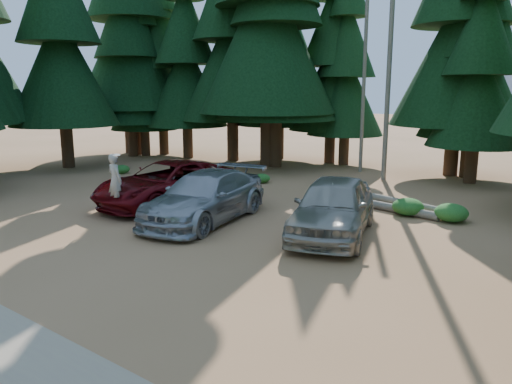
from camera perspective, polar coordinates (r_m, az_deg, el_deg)
ground at (r=14.92m, az=-11.25°, el=-6.13°), size 160.00×160.00×0.00m
forest_belt_north at (r=26.99m, az=13.19°, el=1.75°), size 36.00×7.00×22.00m
forest_belt_west at (r=29.76m, az=-25.57°, el=1.81°), size 6.00×22.00×22.00m
snag_front at (r=25.88m, az=15.03°, el=14.60°), size 0.24×0.24×12.00m
snag_back at (r=28.02m, az=12.24°, el=12.42°), size 0.20×0.20×10.00m
red_pickup at (r=19.94m, az=-9.98°, el=0.96°), size 3.06×6.28×1.72m
silver_minivan_center at (r=17.32m, az=-5.87°, el=-0.58°), size 3.43×6.18×1.69m
silver_minivan_right at (r=15.69m, az=8.82°, el=-1.67°), size 3.80×5.82×1.84m
frisbee_player at (r=17.92m, az=-15.80°, el=1.37°), size 0.71×0.52×1.81m
log_left at (r=23.07m, az=-2.89°, el=0.76°), size 4.06×0.94×0.29m
log_mid at (r=19.33m, az=15.20°, el=-1.74°), size 3.80×0.98×0.31m
log_right at (r=20.72m, az=14.92°, el=-0.88°), size 4.45×1.52×0.29m
shrub_far_left at (r=24.24m, az=-7.23°, el=1.37°), size 0.77×0.77×0.42m
shrub_left at (r=24.42m, az=0.67°, el=1.57°), size 0.82×0.82×0.45m
shrub_center_left at (r=22.23m, az=7.97°, el=0.59°), size 1.01×1.01×0.55m
shrub_center_right at (r=21.01m, az=8.67°, el=-0.02°), size 1.07×1.07×0.59m
shrub_right at (r=18.54m, az=21.42°, el=-2.22°), size 1.14×1.14×0.63m
shrub_far_right at (r=18.97m, az=16.97°, el=-1.62°), size 1.13×1.13×0.62m
shrub_edge_west at (r=28.13m, az=-15.09°, el=2.53°), size 0.85×0.85×0.47m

